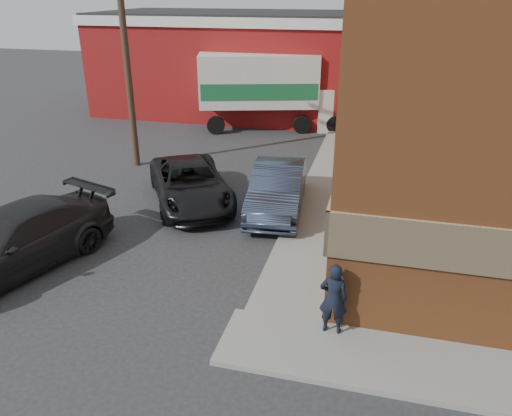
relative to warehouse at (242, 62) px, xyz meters
The scene contains 9 objects.
ground 21.07m from the warehouse, 73.30° to the right, with size 90.00×90.00×0.00m, color #28282B.
sidewalk_west 13.12m from the warehouse, 59.04° to the right, with size 1.80×18.00×0.12m, color gray.
warehouse is the anchor object (origin of this frame).
utility_pole 11.27m from the warehouse, 97.77° to the right, with size 2.00×0.26×9.00m.
man 21.75m from the warehouse, 69.16° to the right, with size 0.59×0.39×1.62m, color black.
sedan 15.16m from the warehouse, 69.74° to the right, with size 1.65×4.73×1.56m, color #2F384E.
suv_a 14.57m from the warehouse, 81.26° to the right, with size 2.37×5.14×1.43m, color black.
suv_b 19.62m from the warehouse, 92.01° to the right, with size 2.25×5.55×1.61m, color black.
box_truck 4.70m from the warehouse, 54.37° to the right, with size 8.09×4.37×3.83m.
Camera 1 is at (2.31, -9.08, 6.85)m, focal length 35.00 mm.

